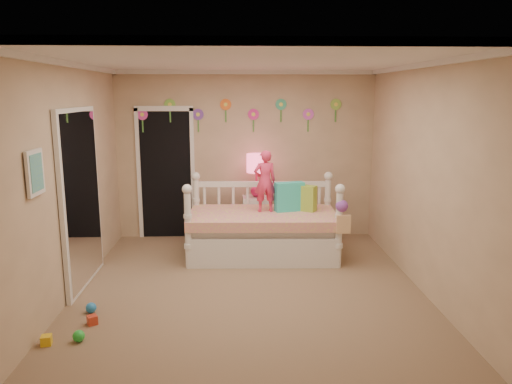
{
  "coord_description": "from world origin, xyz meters",
  "views": [
    {
      "loc": [
        -0.13,
        -5.35,
        2.25
      ],
      "look_at": [
        0.1,
        0.6,
        1.05
      ],
      "focal_mm": 34.22,
      "sensor_mm": 36.0,
      "label": 1
    }
  ],
  "objects_px": {
    "daybed": "(263,217)",
    "nightstand": "(256,219)",
    "table_lamp": "(256,169)",
    "child": "(265,181)"
  },
  "relations": [
    {
      "from": "nightstand",
      "to": "table_lamp",
      "type": "relative_size",
      "value": 1.06
    },
    {
      "from": "daybed",
      "to": "nightstand",
      "type": "relative_size",
      "value": 2.97
    },
    {
      "from": "daybed",
      "to": "table_lamp",
      "type": "height_order",
      "value": "table_lamp"
    },
    {
      "from": "child",
      "to": "nightstand",
      "type": "relative_size",
      "value": 1.24
    },
    {
      "from": "daybed",
      "to": "table_lamp",
      "type": "bearing_deg",
      "value": 96.48
    },
    {
      "from": "child",
      "to": "table_lamp",
      "type": "distance_m",
      "value": 0.67
    },
    {
      "from": "daybed",
      "to": "nightstand",
      "type": "bearing_deg",
      "value": 96.48
    },
    {
      "from": "daybed",
      "to": "child",
      "type": "height_order",
      "value": "child"
    },
    {
      "from": "daybed",
      "to": "nightstand",
      "type": "height_order",
      "value": "daybed"
    },
    {
      "from": "daybed",
      "to": "nightstand",
      "type": "xyz_separation_m",
      "value": [
        -0.06,
        0.72,
        -0.21
      ]
    }
  ]
}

